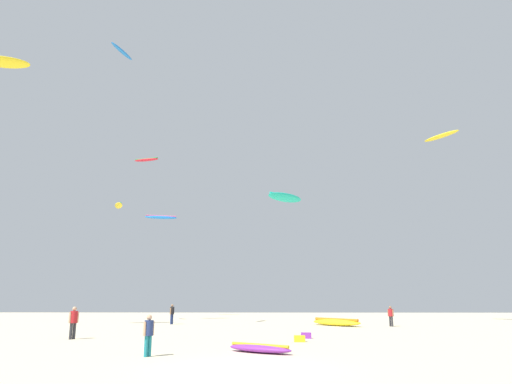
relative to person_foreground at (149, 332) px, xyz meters
The scene contains 16 objects.
ground_plane 5.01m from the person_foreground, 38.40° to the right, with size 120.00×120.00×0.00m, color beige.
person_foreground is the anchor object (origin of this frame).
person_midground 24.52m from the person_foreground, 53.12° to the left, with size 0.42×0.40×1.60m.
person_left 22.75m from the person_foreground, 99.18° to the left, with size 0.38×0.53×1.70m.
person_right 9.69m from the person_foreground, 129.02° to the left, with size 0.40×0.48×1.74m.
kite_grounded_near 4.56m from the person_foreground, 17.28° to the left, with size 3.00×2.41×0.38m.
kite_grounded_mid 23.06m from the person_foreground, 63.10° to the left, with size 4.29×4.78×0.65m.
cooler_box 8.87m from the person_foreground, 44.46° to the left, with size 0.56×0.36×0.32m, color yellow.
gear_bag 10.75m from the person_foreground, 50.40° to the left, with size 0.56×0.36×0.32m, color purple.
kite_aloft_0 28.65m from the person_foreground, 75.49° to the left, with size 4.17×3.95×0.94m.
kite_aloft_1 31.35m from the person_foreground, 111.34° to the left, with size 1.86×2.53×0.60m.
kite_aloft_2 36.32m from the person_foreground, 47.14° to the left, with size 3.03×3.75×0.56m.
kite_aloft_3 30.05m from the person_foreground, 139.24° to the left, with size 4.57×2.29×0.83m.
kite_aloft_4 44.11m from the person_foreground, 106.13° to the left, with size 3.63×1.88×0.50m.
kite_aloft_5 28.66m from the person_foreground, 115.17° to the left, with size 1.64×3.06×0.71m.
kite_aloft_6 31.77m from the person_foreground, 102.75° to the left, with size 3.58×1.84×0.56m.
Camera 1 is at (0.65, -15.00, 2.16)m, focal length 31.40 mm.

